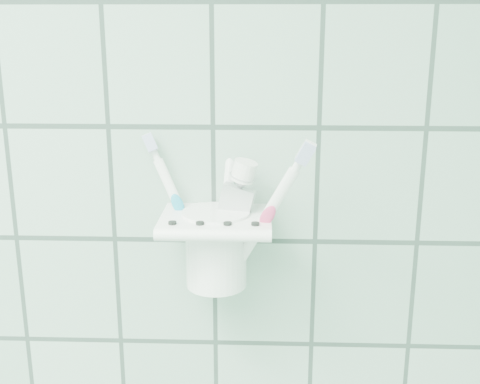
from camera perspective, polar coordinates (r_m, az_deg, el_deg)
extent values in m
cube|color=white|center=(0.75, -2.05, -2.59)|extent=(0.05, 0.02, 0.04)
cube|color=white|center=(0.71, -2.27, -2.77)|extent=(0.13, 0.10, 0.01)
cylinder|color=white|center=(0.66, -2.60, -4.11)|extent=(0.13, 0.01, 0.01)
cylinder|color=black|center=(0.68, -6.43, -2.97)|extent=(0.01, 0.01, 0.00)
cylinder|color=black|center=(0.68, -3.82, -3.01)|extent=(0.01, 0.01, 0.00)
cylinder|color=black|center=(0.67, -1.18, -3.05)|extent=(0.01, 0.01, 0.00)
cylinder|color=black|center=(0.67, 1.47, -3.08)|extent=(0.01, 0.01, 0.00)
cylinder|color=white|center=(0.73, -2.27, -5.39)|extent=(0.07, 0.07, 0.09)
cylinder|color=white|center=(0.71, -2.31, -2.09)|extent=(0.08, 0.08, 0.01)
cylinder|color=black|center=(0.71, -2.31, -2.01)|extent=(0.07, 0.07, 0.00)
cylinder|color=white|center=(0.72, -2.96, -2.19)|extent=(0.08, 0.04, 0.15)
cylinder|color=white|center=(0.70, -3.06, 4.61)|extent=(0.02, 0.01, 0.02)
cube|color=silver|center=(0.69, -3.12, 5.59)|extent=(0.02, 0.01, 0.02)
cube|color=white|center=(0.70, -3.07, 5.68)|extent=(0.02, 0.01, 0.03)
ellipsoid|color=teal|center=(0.71, -3.02, -0.89)|extent=(0.02, 0.01, 0.03)
cylinder|color=white|center=(0.70, -1.99, -2.11)|extent=(0.03, 0.09, 0.16)
cylinder|color=white|center=(0.67, -2.06, 5.69)|extent=(0.01, 0.02, 0.03)
cube|color=silver|center=(0.66, -2.11, 6.83)|extent=(0.02, 0.02, 0.03)
cube|color=white|center=(0.67, -2.07, 6.93)|extent=(0.02, 0.02, 0.03)
ellipsoid|color=#1E38A5|center=(0.68, -2.04, -0.61)|extent=(0.02, 0.02, 0.03)
cylinder|color=white|center=(0.71, -1.04, -1.88)|extent=(0.09, 0.05, 0.15)
cylinder|color=white|center=(0.69, -1.08, 5.62)|extent=(0.02, 0.01, 0.03)
cube|color=silver|center=(0.68, -1.11, 6.72)|extent=(0.02, 0.01, 0.03)
cube|color=white|center=(0.69, -1.08, 6.81)|extent=(0.02, 0.01, 0.03)
ellipsoid|color=#D83F72|center=(0.70, -1.07, -0.44)|extent=(0.03, 0.01, 0.03)
cube|color=silver|center=(0.73, -2.10, -3.29)|extent=(0.07, 0.03, 0.12)
cube|color=silver|center=(0.75, -2.05, -7.23)|extent=(0.04, 0.01, 0.02)
cone|color=silver|center=(0.72, -2.14, 1.41)|extent=(0.04, 0.04, 0.03)
cylinder|color=white|center=(0.71, -2.16, 2.58)|extent=(0.04, 0.03, 0.03)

